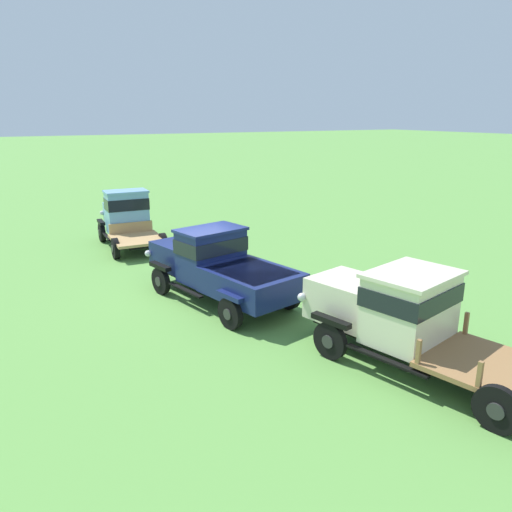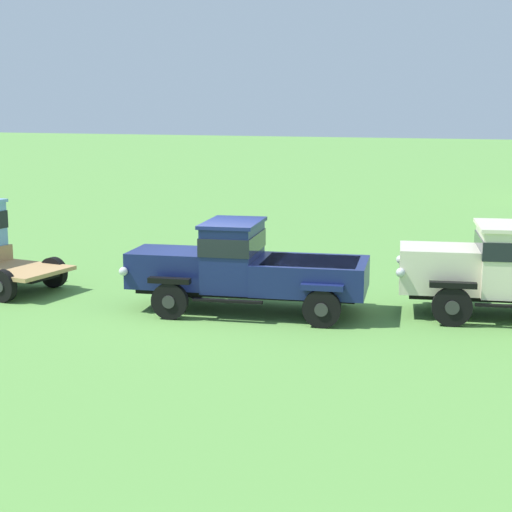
# 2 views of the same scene
# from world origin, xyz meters

# --- Properties ---
(ground_plane) EXTENTS (240.00, 240.00, 0.00)m
(ground_plane) POSITION_xyz_m (0.00, 0.00, 0.00)
(ground_plane) COLOR #5B9342
(vintage_truck_second_in_line) EXTENTS (5.69, 3.12, 2.06)m
(vintage_truck_second_in_line) POSITION_xyz_m (0.59, 0.49, 1.04)
(vintage_truck_second_in_line) COLOR black
(vintage_truck_second_in_line) RESTS_ON ground
(vintage_truck_midrow_center) EXTENTS (5.95, 3.32, 2.07)m
(vintage_truck_midrow_center) POSITION_xyz_m (5.78, 2.40, 1.12)
(vintage_truck_midrow_center) COLOR black
(vintage_truck_midrow_center) RESTS_ON ground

